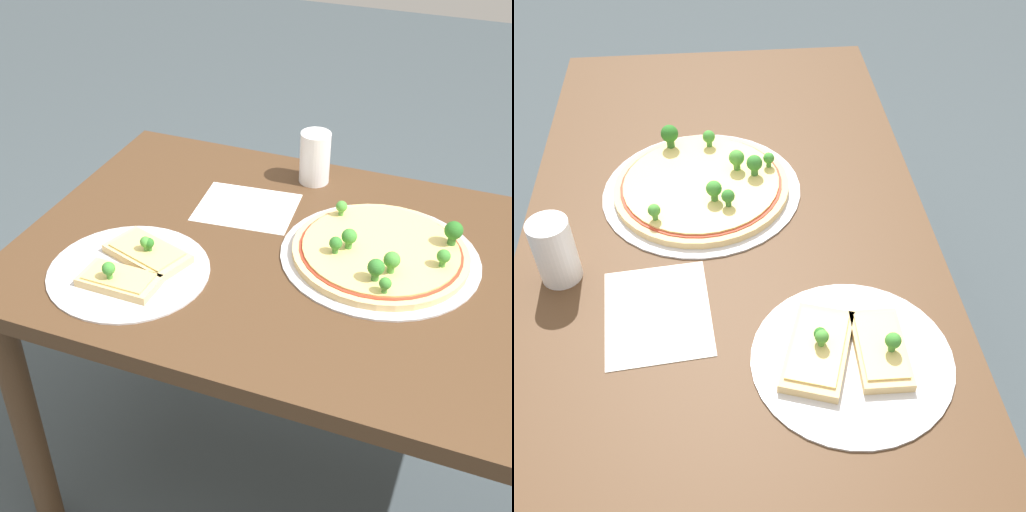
% 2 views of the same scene
% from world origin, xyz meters
% --- Properties ---
extents(ground_plane, '(8.00, 8.00, 0.00)m').
position_xyz_m(ground_plane, '(0.00, 0.00, 0.00)').
color(ground_plane, '#3D474C').
extents(dining_table, '(1.27, 0.74, 0.70)m').
position_xyz_m(dining_table, '(0.00, 0.00, 0.60)').
color(dining_table, '#4C331E').
rests_on(dining_table, ground_plane).
extents(pizza_tray_whole, '(0.38, 0.38, 0.07)m').
position_xyz_m(pizza_tray_whole, '(0.06, 0.04, 0.71)').
color(pizza_tray_whole, silver).
rests_on(pizza_tray_whole, dining_table).
extents(pizza_tray_slice, '(0.30, 0.30, 0.06)m').
position_xyz_m(pizza_tray_slice, '(-0.36, -0.17, 0.71)').
color(pizza_tray_slice, silver).
rests_on(pizza_tray_slice, dining_table).
extents(drinking_cup, '(0.07, 0.07, 0.12)m').
position_xyz_m(drinking_cup, '(-0.15, 0.28, 0.76)').
color(drinking_cup, white).
rests_on(drinking_cup, dining_table).
extents(paper_menu, '(0.22, 0.18, 0.00)m').
position_xyz_m(paper_menu, '(-0.25, 0.12, 0.70)').
color(paper_menu, white).
rests_on(paper_menu, dining_table).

